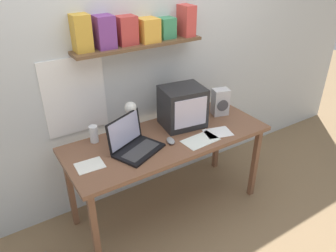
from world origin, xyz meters
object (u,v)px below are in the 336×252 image
laptop (133,142)px  juice_glass (94,135)px  corner_desk (168,144)px  loose_paper_near_laptop (90,165)px  open_notebook (200,140)px  computer_mouse (171,141)px  space_heater (220,102)px  crt_monitor (183,107)px  desk_lamp (131,113)px  printed_handout (218,133)px

laptop → juice_glass: laptop is taller
corner_desk → juice_glass: bearing=154.6°
juice_glass → loose_paper_near_laptop: (-0.15, -0.29, -0.06)m
open_notebook → computer_mouse: bearing=154.6°
space_heater → computer_mouse: bearing=-148.4°
laptop → computer_mouse: bearing=-37.0°
open_notebook → loose_paper_near_laptop: (-0.86, 0.15, -0.00)m
laptop → crt_monitor: bearing=-10.5°
corner_desk → juice_glass: (-0.53, 0.25, 0.13)m
open_notebook → loose_paper_near_laptop: size_ratio=1.49×
space_heater → computer_mouse: 0.68m
laptop → space_heater: size_ratio=1.80×
corner_desk → space_heater: 0.65m
crt_monitor → desk_lamp: size_ratio=1.28×
juice_glass → space_heater: (1.15, -0.16, 0.06)m
space_heater → open_notebook: space_heater is taller
computer_mouse → printed_handout: bearing=-11.3°
desk_lamp → juice_glass: 0.33m
juice_glass → loose_paper_near_laptop: juice_glass is taller
crt_monitor → corner_desk: bearing=-144.9°
juice_glass → computer_mouse: 0.60m
crt_monitor → desk_lamp: (-0.45, 0.07, 0.04)m
desk_lamp → open_notebook: 0.59m
corner_desk → juice_glass: juice_glass is taller
computer_mouse → juice_glass: bearing=146.1°
corner_desk → space_heater: (0.62, 0.09, 0.19)m
crt_monitor → laptop: bearing=-159.1°
corner_desk → open_notebook: open_notebook is taller
laptop → open_notebook: size_ratio=1.46×
laptop → desk_lamp: desk_lamp is taller
printed_handout → juice_glass: bearing=155.4°
space_heater → crt_monitor: bearing=-166.0°
computer_mouse → open_notebook: bearing=-25.4°
corner_desk → laptop: (-0.32, -0.01, 0.13)m
juice_glass → open_notebook: juice_glass is taller
laptop → open_notebook: laptop is taller
corner_desk → open_notebook: (0.19, -0.19, 0.07)m
printed_handout → space_heater: bearing=47.7°
desk_lamp → space_heater: 0.86m
desk_lamp → open_notebook: size_ratio=1.02×
crt_monitor → laptop: size_ratio=0.89×
corner_desk → desk_lamp: size_ratio=5.52×
computer_mouse → space_heater: bearing=15.3°
crt_monitor → juice_glass: crt_monitor is taller
corner_desk → computer_mouse: 0.12m
open_notebook → desk_lamp: bearing=139.2°
desk_lamp → crt_monitor: bearing=2.4°
crt_monitor → juice_glass: size_ratio=2.82×
crt_monitor → computer_mouse: bearing=-133.5°
crt_monitor → loose_paper_near_laptop: crt_monitor is taller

